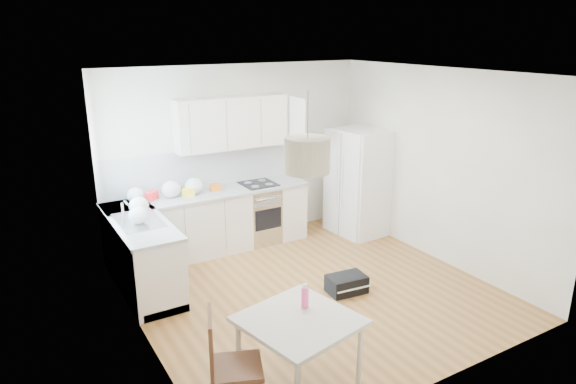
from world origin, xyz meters
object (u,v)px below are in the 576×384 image
object	(u,v)px
dining_table	(299,326)
gym_bag	(346,284)
refrigerator	(359,182)
dining_chair	(237,365)

from	to	relation	value
dining_table	gym_bag	xyz separation A→B (m)	(1.48, 1.25, -0.54)
refrigerator	dining_chair	size ratio (longest dim) A/B	1.72
dining_table	dining_chair	world-z (taller)	dining_chair
dining_chair	gym_bag	bearing A→B (deg)	52.83
dining_table	gym_bag	world-z (taller)	dining_table
refrigerator	dining_table	xyz separation A→B (m)	(-2.88, -2.81, -0.20)
dining_table	gym_bag	bearing A→B (deg)	28.22
refrigerator	gym_bag	xyz separation A→B (m)	(-1.39, -1.56, -0.74)
gym_bag	dining_chair	bearing A→B (deg)	-142.84
gym_bag	dining_table	bearing A→B (deg)	-133.95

